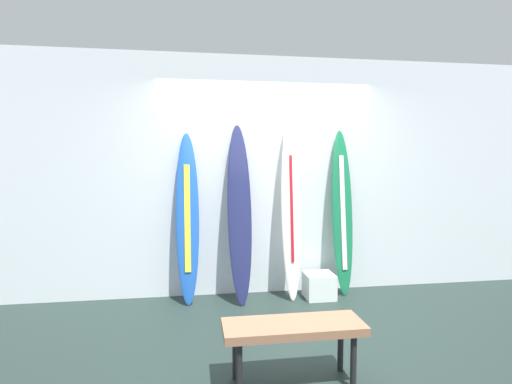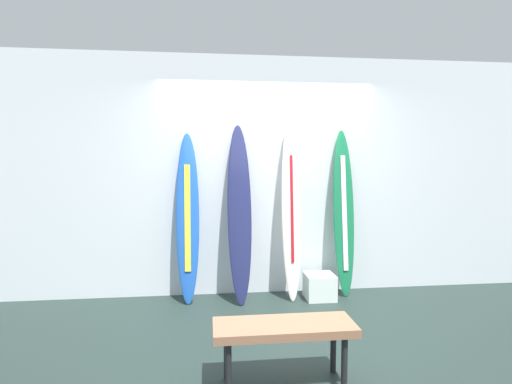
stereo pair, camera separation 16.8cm
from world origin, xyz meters
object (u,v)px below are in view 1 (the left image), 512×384
object	(u,v)px
surfboard_navy	(240,214)
display_block_left	(319,286)
surfboard_cobalt	(187,219)
bench	(293,331)
surfboard_ivory	(291,208)
surfboard_emerald	(342,214)

from	to	relation	value
surfboard_navy	display_block_left	distance (m)	1.24
surfboard_cobalt	bench	distance (m)	2.05
display_block_left	surfboard_ivory	bearing A→B (deg)	165.61
surfboard_cobalt	surfboard_ivory	xyz separation A→B (m)	(1.17, -0.02, 0.10)
surfboard_ivory	display_block_left	distance (m)	0.96
surfboard_navy	bench	distance (m)	1.89
surfboard_emerald	display_block_left	world-z (taller)	surfboard_emerald
surfboard_navy	surfboard_emerald	size ratio (longest dim) A/B	1.03
surfboard_ivory	surfboard_cobalt	bearing A→B (deg)	178.99
surfboard_ivory	surfboard_emerald	xyz separation A→B (m)	(0.64, 0.05, -0.08)
surfboard_emerald	bench	world-z (taller)	surfboard_emerald
surfboard_cobalt	surfboard_navy	bearing A→B (deg)	-4.58
surfboard_emerald	surfboard_ivory	bearing A→B (deg)	-175.08
surfboard_ivory	display_block_left	bearing A→B (deg)	-14.39
surfboard_navy	bench	world-z (taller)	surfboard_navy
surfboard_navy	bench	bearing A→B (deg)	-84.40
surfboard_navy	bench	xyz separation A→B (m)	(0.18, -1.78, -0.60)
surfboard_navy	surfboard_emerald	world-z (taller)	surfboard_navy
surfboard_cobalt	surfboard_navy	distance (m)	0.58
surfboard_emerald	display_block_left	xyz separation A→B (m)	(-0.32, -0.14, -0.82)
surfboard_ivory	display_block_left	world-z (taller)	surfboard_ivory
surfboard_ivory	bench	size ratio (longest dim) A/B	2.09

